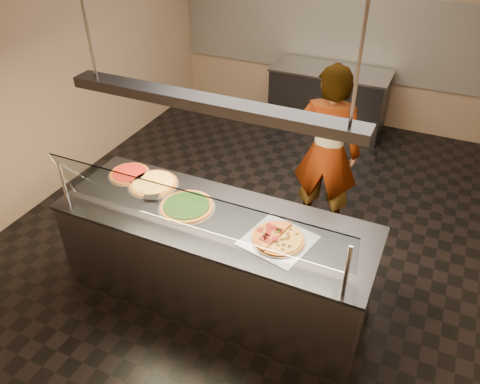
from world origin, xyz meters
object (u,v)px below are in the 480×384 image
at_px(perforated_tray, 278,240).
at_px(worker, 327,152).
at_px(pizza_spinach, 187,206).
at_px(prep_table, 328,100).
at_px(pizza_cheese, 153,183).
at_px(heat_lamp_housing, 210,104).
at_px(pizza_tomato, 130,173).
at_px(sneeze_guard, 192,211).
at_px(serving_counter, 216,258).
at_px(half_pizza_sausage, 290,241).
at_px(half_pizza_pepperoni, 267,234).
at_px(pizza_spatula, 148,191).

height_order(perforated_tray, worker, worker).
height_order(pizza_spinach, prep_table, pizza_spinach).
height_order(pizza_cheese, heat_lamp_housing, heat_lamp_housing).
bearing_deg(prep_table, pizza_tomato, -105.76).
xyz_separation_m(sneeze_guard, heat_lamp_housing, (0.00, 0.34, 0.72)).
xyz_separation_m(serving_counter, pizza_spinach, (-0.27, 0.01, 0.48)).
height_order(pizza_tomato, worker, worker).
distance_m(serving_counter, pizza_cheese, 0.89).
bearing_deg(worker, pizza_tomato, 32.81).
height_order(sneeze_guard, prep_table, sneeze_guard).
relative_size(sneeze_guard, half_pizza_sausage, 5.63).
distance_m(perforated_tray, pizza_tomato, 1.65).
bearing_deg(half_pizza_pepperoni, pizza_tomato, 168.80).
height_order(pizza_spatula, prep_table, pizza_spatula).
height_order(half_pizza_pepperoni, half_pizza_sausage, half_pizza_pepperoni).
height_order(half_pizza_pepperoni, pizza_cheese, half_pizza_pepperoni).
bearing_deg(perforated_tray, serving_counter, 174.14).
xyz_separation_m(pizza_spinach, worker, (0.83, 1.41, -0.01)).
height_order(serving_counter, half_pizza_sausage, half_pizza_sausage).
bearing_deg(worker, pizza_cheese, 39.74).
bearing_deg(prep_table, perforated_tray, -80.67).
height_order(serving_counter, worker, worker).
distance_m(sneeze_guard, perforated_tray, 0.72).
bearing_deg(pizza_tomato, sneeze_guard, -29.65).
distance_m(sneeze_guard, pizza_cheese, 0.95).
relative_size(perforated_tray, pizza_tomato, 1.50).
bearing_deg(half_pizza_sausage, pizza_spinach, 175.53).
xyz_separation_m(pizza_spatula, heat_lamp_housing, (0.70, -0.05, 0.99)).
xyz_separation_m(perforated_tray, heat_lamp_housing, (-0.59, 0.06, 1.01)).
bearing_deg(pizza_spinach, sneeze_guard, -52.84).
distance_m(half_pizza_sausage, prep_table, 3.91).
xyz_separation_m(sneeze_guard, pizza_spatula, (-0.70, 0.40, -0.27)).
distance_m(half_pizza_pepperoni, heat_lamp_housing, 1.10).
bearing_deg(pizza_cheese, heat_lamp_housing, -14.84).
relative_size(serving_counter, pizza_cheese, 5.87).
height_order(perforated_tray, pizza_tomato, pizza_tomato).
xyz_separation_m(pizza_spinach, pizza_cheese, (-0.46, 0.18, -0.00)).
bearing_deg(sneeze_guard, pizza_cheese, 143.68).
bearing_deg(pizza_spatula, prep_table, 79.87).
bearing_deg(heat_lamp_housing, half_pizza_sausage, -5.01).
distance_m(serving_counter, sneeze_guard, 0.83).
bearing_deg(heat_lamp_housing, worker, 68.61).
relative_size(sneeze_guard, pizza_spatula, 10.49).
xyz_separation_m(half_pizza_pepperoni, pizza_cheese, (-1.22, 0.25, -0.02)).
bearing_deg(pizza_spinach, pizza_spatula, 174.95).
distance_m(perforated_tray, heat_lamp_housing, 1.18).
xyz_separation_m(half_pizza_sausage, heat_lamp_housing, (-0.69, 0.06, 0.99)).
xyz_separation_m(prep_table, heat_lamp_housing, (0.03, -3.75, 1.48)).
height_order(sneeze_guard, worker, worker).
height_order(serving_counter, prep_table, same).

